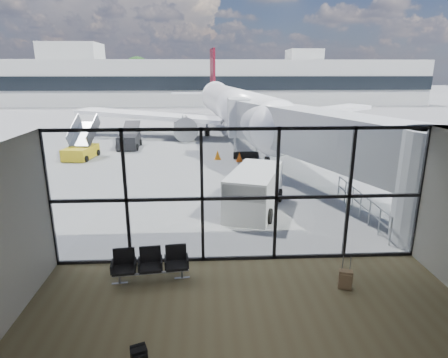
{
  "coord_description": "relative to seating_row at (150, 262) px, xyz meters",
  "views": [
    {
      "loc": [
        -1.11,
        -11.35,
        6.15
      ],
      "look_at": [
        -0.33,
        3.0,
        1.98
      ],
      "focal_mm": 30.0,
      "sensor_mm": 36.0,
      "label": 1
    }
  ],
  "objects": [
    {
      "name": "belt_loader",
      "position": [
        -4.47,
        20.51,
        0.09
      ],
      "size": [
        1.78,
        4.27,
        1.95
      ],
      "rotation": [
        0.0,
        0.0,
        0.03
      ],
      "color": "black",
      "rests_on": "ground"
    },
    {
      "name": "traffic_cone_b",
      "position": [
        4.35,
        10.06,
        -0.31
      ],
      "size": [
        0.37,
        0.37,
        0.53
      ],
      "color": "#D9640B",
      "rests_on": "ground"
    },
    {
      "name": "mobile_stairs",
      "position": [
        -7.24,
        16.85,
        0.02
      ],
      "size": [
        2.18,
        3.62,
        2.42
      ],
      "rotation": [
        0.0,
        0.0,
        -0.13
      ],
      "color": "#BA9C15",
      "rests_on": "ground"
    },
    {
      "name": "apron_railing",
      "position": [
        8.39,
        4.56,
        0.16
      ],
      "size": [
        0.06,
        5.46,
        1.11
      ],
      "color": "gray",
      "rests_on": "ground"
    },
    {
      "name": "glass_curtain_wall",
      "position": [
        2.79,
        1.06,
        1.69
      ],
      "size": [
        12.1,
        0.12,
        4.5
      ],
      "color": "white",
      "rests_on": "ground"
    },
    {
      "name": "lounge_shell",
      "position": [
        2.79,
        -3.74,
        2.09
      ],
      "size": [
        12.02,
        8.01,
        4.51
      ],
      "color": "brown",
      "rests_on": "ground"
    },
    {
      "name": "tree_1",
      "position": [
        -36.21,
        73.06,
        4.69
      ],
      "size": [
        5.61,
        5.61,
        8.07
      ],
      "color": "#382619",
      "rests_on": "ground"
    },
    {
      "name": "traffic_cone_c",
      "position": [
        2.64,
        16.0,
        -0.24
      ],
      "size": [
        0.47,
        0.47,
        0.67
      ],
      "color": "orange",
      "rests_on": "ground"
    },
    {
      "name": "airliner",
      "position": [
        4.52,
        27.27,
        2.19
      ],
      "size": [
        30.15,
        35.03,
        9.03
      ],
      "rotation": [
        0.0,
        0.0,
        0.1
      ],
      "color": "white",
      "rests_on": "ground"
    },
    {
      "name": "suitcase",
      "position": [
        5.73,
        -0.87,
        -0.25
      ],
      "size": [
        0.43,
        0.36,
        1.03
      ],
      "rotation": [
        0.0,
        0.0,
        -0.31
      ],
      "color": "brown",
      "rests_on": "ground"
    },
    {
      "name": "seating_row",
      "position": [
        0.0,
        0.0,
        0.0
      ],
      "size": [
        2.28,
        0.87,
        1.01
      ],
      "rotation": [
        0.0,
        0.0,
        0.11
      ],
      "color": "gray",
      "rests_on": "ground"
    },
    {
      "name": "tree_2",
      "position": [
        -30.21,
        73.06,
        5.31
      ],
      "size": [
        6.27,
        6.27,
        9.03
      ],
      "color": "#382619",
      "rests_on": "ground"
    },
    {
      "name": "service_van",
      "position": [
        3.89,
        5.64,
        0.4
      ],
      "size": [
        3.22,
        4.69,
        1.87
      ],
      "rotation": [
        0.0,
        0.0,
        -0.34
      ],
      "color": "beige",
      "rests_on": "ground"
    },
    {
      "name": "ground",
      "position": [
        2.79,
        41.06,
        -0.56
      ],
      "size": [
        220.0,
        220.0,
        0.0
      ],
      "primitive_type": "plane",
      "color": "slate",
      "rests_on": "ground"
    },
    {
      "name": "traffic_cone_a",
      "position": [
        4.14,
        15.25,
        -0.25
      ],
      "size": [
        0.46,
        0.46,
        0.66
      ],
      "color": "#E6570C",
      "rests_on": "ground"
    },
    {
      "name": "tree_5",
      "position": [
        -12.21,
        73.06,
        5.31
      ],
      "size": [
        6.27,
        6.27,
        9.03
      ],
      "color": "#382619",
      "rests_on": "ground"
    },
    {
      "name": "tree_4",
      "position": [
        -18.21,
        73.06,
        4.69
      ],
      "size": [
        5.61,
        5.61,
        8.07
      ],
      "color": "#382619",
      "rests_on": "ground"
    },
    {
      "name": "tree_3",
      "position": [
        -24.21,
        73.06,
        4.07
      ],
      "size": [
        4.95,
        4.95,
        7.12
      ],
      "color": "#382619",
      "rests_on": "ground"
    },
    {
      "name": "jet_bridge",
      "position": [
        7.69,
        8.13,
        2.2
      ],
      "size": [
        8.0,
        16.5,
        4.33
      ],
      "color": "#A0A2A5",
      "rests_on": "ground"
    },
    {
      "name": "far_terminal",
      "position": [
        2.21,
        63.03,
        3.65
      ],
      "size": [
        80.0,
        12.2,
        11.0
      ],
      "color": "silver",
      "rests_on": "ground"
    },
    {
      "name": "backpack",
      "position": [
        0.22,
        -3.59,
        -0.31
      ],
      "size": [
        0.4,
        0.39,
        0.51
      ],
      "rotation": [
        0.0,
        0.0,
        0.36
      ],
      "color": "black",
      "rests_on": "ground"
    }
  ]
}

